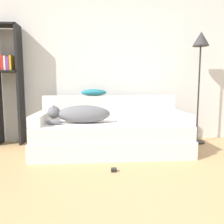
{
  "coord_description": "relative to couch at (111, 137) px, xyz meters",
  "views": [
    {
      "loc": [
        -0.28,
        -1.22,
        0.9
      ],
      "look_at": [
        -0.06,
        1.63,
        0.56
      ],
      "focal_mm": 35.0,
      "sensor_mm": 36.0,
      "label": 1
    }
  ],
  "objects": [
    {
      "name": "dog",
      "position": [
        -0.42,
        -0.04,
        0.33
      ],
      "size": [
        0.83,
        0.3,
        0.25
      ],
      "color": "slate",
      "rests_on": "couch"
    },
    {
      "name": "floor_lamp",
      "position": [
        1.4,
        0.37,
        1.21
      ],
      "size": [
        0.25,
        0.25,
        1.73
      ],
      "color": "#232326",
      "rests_on": "ground_plane"
    },
    {
      "name": "couch",
      "position": [
        0.0,
        0.0,
        0.0
      ],
      "size": [
        2.04,
        0.93,
        0.41
      ],
      "color": "silver",
      "rests_on": "ground_plane"
    },
    {
      "name": "power_adapter",
      "position": [
        -0.03,
        -0.73,
        -0.19
      ],
      "size": [
        0.06,
        0.06,
        0.03
      ],
      "color": "black",
      "rests_on": "ground_plane"
    },
    {
      "name": "couch_arm_left",
      "position": [
        -0.94,
        -0.01,
        0.28
      ],
      "size": [
        0.15,
        0.74,
        0.13
      ],
      "color": "silver",
      "rests_on": "couch"
    },
    {
      "name": "couch_arm_right",
      "position": [
        0.94,
        -0.01,
        0.28
      ],
      "size": [
        0.15,
        0.74,
        0.13
      ],
      "color": "silver",
      "rests_on": "couch"
    },
    {
      "name": "laptop",
      "position": [
        0.21,
        -0.04,
        0.22
      ],
      "size": [
        0.28,
        0.21,
        0.02
      ],
      "rotation": [
        0.0,
        0.0,
        -0.0
      ],
      "color": "silver",
      "rests_on": "couch"
    },
    {
      "name": "throw_pillow",
      "position": [
        -0.24,
        0.39,
        0.6
      ],
      "size": [
        0.39,
        0.21,
        0.1
      ],
      "color": "teal",
      "rests_on": "couch_backrest"
    },
    {
      "name": "wall_back",
      "position": [
        0.06,
        0.71,
        1.15
      ],
      "size": [
        7.97,
        0.06,
        2.7
      ],
      "color": "silver",
      "rests_on": "ground_plane"
    },
    {
      "name": "bookshelf",
      "position": [
        -1.55,
        0.53,
        0.82
      ],
      "size": [
        0.38,
        0.26,
        1.82
      ],
      "color": "black",
      "rests_on": "ground_plane"
    },
    {
      "name": "couch_backrest",
      "position": [
        0.0,
        0.39,
        0.38
      ],
      "size": [
        2.0,
        0.15,
        0.35
      ],
      "color": "silver",
      "rests_on": "couch"
    }
  ]
}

